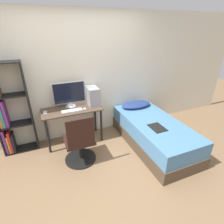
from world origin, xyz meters
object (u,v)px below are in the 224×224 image
(office_chair, at_px, (80,145))
(bed, at_px, (153,133))
(pc_tower, at_px, (93,96))
(keyboard, at_px, (72,111))
(bookshelf, at_px, (5,112))
(monitor, at_px, (69,94))

(office_chair, distance_m, bed, 1.48)
(pc_tower, bearing_deg, office_chair, -122.93)
(office_chair, height_order, keyboard, office_chair)
(bed, xyz_separation_m, keyboard, (-1.46, 0.62, 0.49))
(bookshelf, bearing_deg, bed, -18.13)
(bookshelf, height_order, monitor, bookshelf)
(bed, height_order, pc_tower, pc_tower)
(pc_tower, bearing_deg, monitor, 169.45)
(monitor, height_order, keyboard, monitor)
(monitor, xyz_separation_m, pc_tower, (0.44, -0.08, -0.08))
(monitor, relative_size, keyboard, 1.59)
(office_chair, xyz_separation_m, bed, (1.47, -0.04, -0.09))
(bookshelf, height_order, office_chair, bookshelf)
(bookshelf, xyz_separation_m, keyboard, (1.12, -0.22, -0.08))
(monitor, bearing_deg, pc_tower, -10.55)
(monitor, distance_m, pc_tower, 0.46)
(office_chair, bearing_deg, bed, -1.67)
(office_chair, bearing_deg, pc_tower, 57.07)
(keyboard, bearing_deg, office_chair, -91.42)
(office_chair, xyz_separation_m, monitor, (0.04, 0.82, 0.65))
(monitor, distance_m, keyboard, 0.35)
(keyboard, bearing_deg, pc_tower, 18.91)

